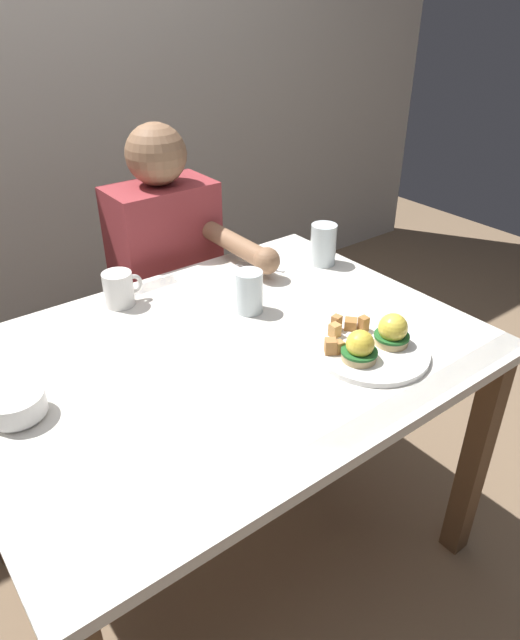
# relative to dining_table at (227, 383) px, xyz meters

# --- Properties ---
(ground_plane) EXTENTS (6.00, 6.00, 0.00)m
(ground_plane) POSITION_rel_dining_table_xyz_m (0.00, 0.00, -0.63)
(ground_plane) COLOR #7F664C
(dining_table) EXTENTS (1.20, 0.90, 0.74)m
(dining_table) POSITION_rel_dining_table_xyz_m (0.00, 0.00, 0.00)
(dining_table) COLOR white
(dining_table) RESTS_ON ground_plane
(eggs_benedict_plate) EXTENTS (0.27, 0.27, 0.09)m
(eggs_benedict_plate) POSITION_rel_dining_table_xyz_m (0.26, -0.23, 0.13)
(eggs_benedict_plate) COLOR white
(eggs_benedict_plate) RESTS_ON dining_table
(fruit_bowl) EXTENTS (0.12, 0.12, 0.05)m
(fruit_bowl) POSITION_rel_dining_table_xyz_m (-0.48, 0.05, 0.14)
(fruit_bowl) COLOR white
(fruit_bowl) RESTS_ON dining_table
(coffee_mug) EXTENTS (0.11, 0.08, 0.09)m
(coffee_mug) POSITION_rel_dining_table_xyz_m (-0.11, 0.35, 0.16)
(coffee_mug) COLOR white
(coffee_mug) RESTS_ON dining_table
(fork) EXTENTS (0.09, 0.14, 0.00)m
(fork) POSITION_rel_dining_table_xyz_m (0.33, 0.31, 0.11)
(fork) COLOR silver
(fork) RESTS_ON dining_table
(water_glass_near) EXTENTS (0.08, 0.08, 0.13)m
(water_glass_near) POSITION_rel_dining_table_xyz_m (0.51, 0.21, 0.16)
(water_glass_near) COLOR silver
(water_glass_near) RESTS_ON dining_table
(water_glass_far) EXTENTS (0.07, 0.07, 0.11)m
(water_glass_far) POSITION_rel_dining_table_xyz_m (0.15, 0.11, 0.16)
(water_glass_far) COLOR silver
(water_glass_far) RESTS_ON dining_table
(diner_person) EXTENTS (0.34, 0.54, 1.14)m
(diner_person) POSITION_rel_dining_table_xyz_m (0.19, 0.60, 0.02)
(diner_person) COLOR #33333D
(diner_person) RESTS_ON ground_plane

